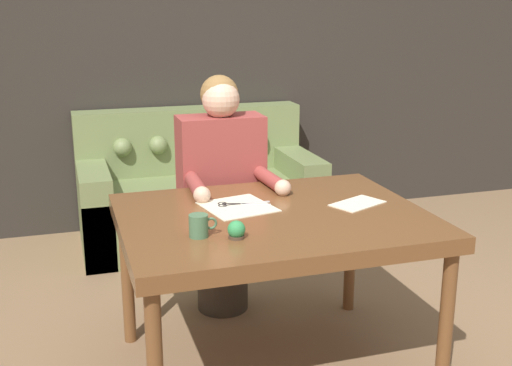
% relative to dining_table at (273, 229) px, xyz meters
% --- Properties ---
extents(wall_back, '(8.00, 0.06, 2.60)m').
position_rel_dining_table_xyz_m(wall_back, '(0.09, 2.24, 0.61)').
color(wall_back, '#2D2823').
rests_on(wall_back, ground_plane).
extents(dining_table, '(1.32, 1.03, 0.76)m').
position_rel_dining_table_xyz_m(dining_table, '(0.00, 0.00, 0.00)').
color(dining_table, brown).
rests_on(dining_table, ground_plane).
extents(couch, '(1.65, 0.84, 0.91)m').
position_rel_dining_table_xyz_m(couch, '(0.05, 1.82, -0.37)').
color(couch, olive).
rests_on(couch, ground_plane).
extents(person, '(0.47, 0.60, 1.29)m').
position_rel_dining_table_xyz_m(person, '(-0.06, 0.67, -0.03)').
color(person, '#33281E').
rests_on(person, ground_plane).
extents(pattern_paper_main, '(0.34, 0.35, 0.00)m').
position_rel_dining_table_xyz_m(pattern_paper_main, '(-0.12, 0.14, 0.07)').
color(pattern_paper_main, beige).
rests_on(pattern_paper_main, dining_table).
extents(pattern_paper_offcut, '(0.28, 0.24, 0.00)m').
position_rel_dining_table_xyz_m(pattern_paper_offcut, '(0.41, 0.02, 0.07)').
color(pattern_paper_offcut, beige).
rests_on(pattern_paper_offcut, dining_table).
extents(scissors, '(0.24, 0.11, 0.01)m').
position_rel_dining_table_xyz_m(scissors, '(-0.13, 0.17, 0.07)').
color(scissors, silver).
rests_on(scissors, dining_table).
extents(mug, '(0.11, 0.08, 0.09)m').
position_rel_dining_table_xyz_m(mug, '(-0.37, -0.19, 0.12)').
color(mug, '#47704C').
rests_on(mug, dining_table).
extents(pin_cushion, '(0.07, 0.07, 0.07)m').
position_rel_dining_table_xyz_m(pin_cushion, '(-0.24, -0.25, 0.10)').
color(pin_cushion, '#4C3828').
rests_on(pin_cushion, dining_table).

